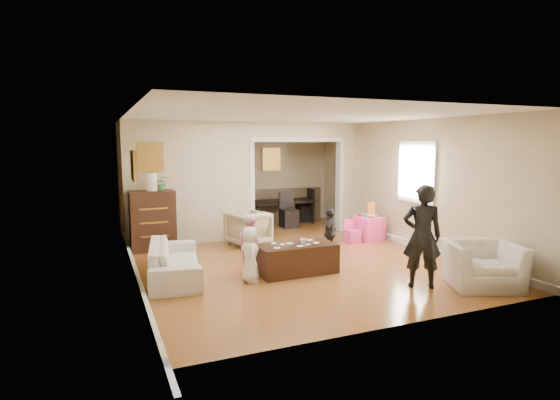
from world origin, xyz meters
name	(u,v)px	position (x,y,z in m)	size (l,w,h in m)	color
floor	(284,256)	(0.00, 0.00, 0.00)	(7.00, 7.00, 0.00)	#A65F2A
partition_left	(191,183)	(-1.38, 1.80, 1.30)	(2.75, 0.18, 2.60)	beige
partition_right	(348,177)	(2.48, 1.80, 1.30)	(0.55, 0.18, 2.60)	beige
partition_header	(297,130)	(1.10, 1.80, 2.42)	(2.22, 0.18, 0.35)	beige
window_pane	(417,172)	(2.73, -0.40, 1.55)	(0.03, 0.95, 1.10)	white
framed_art_partition	(150,157)	(-2.20, 1.70, 1.85)	(0.45, 0.03, 0.55)	brown
framed_art_sofa_wall	(133,166)	(-2.71, -0.60, 1.80)	(0.03, 0.55, 0.40)	brown
framed_art_alcove	(271,159)	(1.10, 3.44, 1.70)	(0.45, 0.03, 0.55)	brown
sofa	(175,260)	(-2.14, -0.58, 0.28)	(1.93, 0.76, 0.56)	beige
armchair_back	(248,228)	(-0.34, 1.13, 0.35)	(0.75, 0.77, 0.70)	tan
armchair_front	(482,265)	(2.03, -2.79, 0.33)	(1.02, 0.89, 0.66)	beige
dresser	(153,221)	(-2.23, 1.46, 0.60)	(0.87, 0.49, 1.20)	black
table_lamp	(151,182)	(-2.23, 1.46, 1.38)	(0.22, 0.22, 0.36)	beige
potted_plant	(162,183)	(-2.03, 1.46, 1.33)	(0.25, 0.22, 0.28)	#3A7132
coffee_table	(296,258)	(-0.25, -1.08, 0.24)	(1.29, 0.65, 0.48)	#381B11
coffee_cup	(303,241)	(-0.15, -1.13, 0.53)	(0.10, 0.10, 0.09)	white
play_table	(368,228)	(2.26, 0.57, 0.26)	(0.54, 0.54, 0.52)	#FF4388
cereal_box	(370,209)	(2.38, 0.67, 0.67)	(0.20, 0.07, 0.30)	gold
cyan_cup	(366,216)	(2.16, 0.52, 0.56)	(0.08, 0.08, 0.08)	#28B5C8
toy_block	(361,215)	(2.14, 0.69, 0.54)	(0.08, 0.06, 0.05)	red
play_bowl	(373,216)	(2.31, 0.45, 0.54)	(0.20, 0.20, 0.05)	silver
dining_table	(279,211)	(1.26, 3.27, 0.32)	(1.79, 1.00, 0.63)	black
adult_person	(422,236)	(1.16, -2.46, 0.77)	(0.56, 0.37, 1.54)	black
child_kneel_a	(250,254)	(-1.10, -1.23, 0.43)	(0.42, 0.27, 0.86)	white
child_kneel_b	(250,245)	(-0.95, -0.78, 0.47)	(0.46, 0.36, 0.95)	pink
child_toddler	(330,233)	(0.80, -0.33, 0.45)	(0.53, 0.22, 0.90)	black
craft_papers	(295,244)	(-0.25, -1.07, 0.49)	(0.86, 0.45, 0.00)	white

